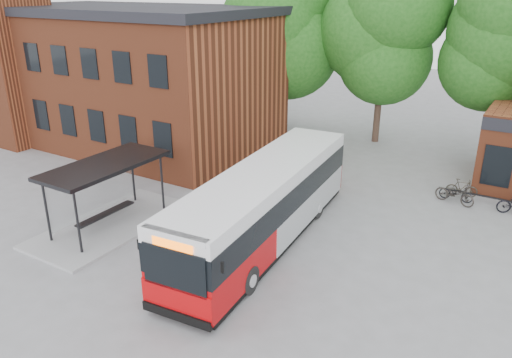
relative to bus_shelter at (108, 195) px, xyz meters
The scene contains 11 objects.
ground 4.83m from the bus_shelter, 12.53° to the left, with size 100.00×100.00×0.00m, color slate.
station_building 13.42m from the bus_shelter, 130.36° to the left, with size 18.40×10.40×8.50m, color brown, non-canonical shape.
bus_shelter is the anchor object (origin of this frame).
bike_rail 17.67m from the bus_shelter, 38.61° to the left, with size 5.20×0.10×0.38m, color black, non-canonical shape.
tree_0 17.54m from the bus_shelter, 95.04° to the left, with size 7.92×7.92×11.00m, color #194C14, non-canonical shape.
tree_1 19.19m from the bus_shelter, 73.01° to the left, with size 7.92×7.92×10.40m, color #194C14, non-canonical shape.
tree_2 21.49m from the bus_shelter, 53.67° to the left, with size 7.92×7.92×11.00m, color #194C14, non-canonical shape.
city_bus 6.71m from the bus_shelter, 19.96° to the left, with size 2.61×12.25×3.11m, color #B30609, non-canonical shape.
bicycle_0 15.83m from the bus_shelter, 40.24° to the left, with size 0.66×1.89×0.99m, color #352F2B.
bicycle_1 16.65m from the bus_shelter, 42.88° to the left, with size 0.42×1.48×0.89m, color #353128.
bicycle_2 16.09m from the bus_shelter, 41.34° to the left, with size 0.55×1.57×0.82m, color black.
Camera 1 is at (10.93, -14.15, 9.73)m, focal length 35.00 mm.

